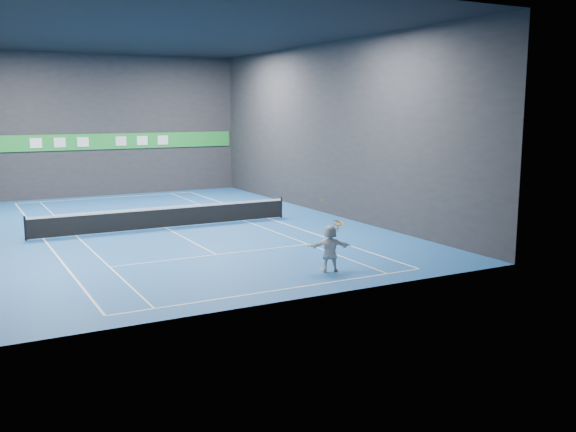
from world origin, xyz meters
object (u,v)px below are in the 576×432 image
player (330,248)px  tennis_racket (337,224)px  tennis_ball (322,201)px  tennis_net (165,217)px

player → tennis_racket: (0.32, 0.05, 0.82)m
tennis_ball → tennis_net: bearing=101.7°
tennis_ball → player: bearing=-4.6°
player → tennis_racket: tennis_racket is taller
player → tennis_racket: 0.88m
tennis_net → player: bearing=-76.7°
tennis_net → tennis_racket: 11.03m
tennis_ball → tennis_racket: bearing=2.1°
tennis_racket → player: bearing=-171.4°
player → tennis_net: player is taller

